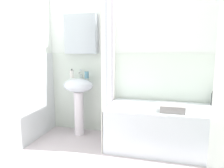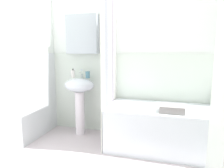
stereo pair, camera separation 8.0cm
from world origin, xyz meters
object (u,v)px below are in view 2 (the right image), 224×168
object	(u,v)px
soap_dispenser	(73,74)
shampoo_bottle	(215,99)
bathtub	(173,129)
towel_folded	(172,109)
toothbrush_cup	(88,75)
sink	(79,94)

from	to	relation	value
soap_dispenser	shampoo_bottle	size ratio (longest dim) A/B	0.74
bathtub	towel_folded	bearing A→B (deg)	-99.53
shampoo_bottle	soap_dispenser	bearing A→B (deg)	-178.02
toothbrush_cup	bathtub	world-z (taller)	toothbrush_cup
bathtub	shampoo_bottle	bearing A→B (deg)	26.81
bathtub	towel_folded	size ratio (longest dim) A/B	5.87
sink	bathtub	xyz separation A→B (m)	(1.33, -0.15, -0.35)
bathtub	shampoo_bottle	world-z (taller)	shampoo_bottle
soap_dispenser	bathtub	distance (m)	1.58
soap_dispenser	toothbrush_cup	size ratio (longest dim) A/B	1.38
soap_dispenser	toothbrush_cup	distance (m)	0.22
soap_dispenser	towel_folded	world-z (taller)	soap_dispenser
sink	soap_dispenser	xyz separation A→B (m)	(-0.11, 0.03, 0.28)
sink	toothbrush_cup	world-z (taller)	toothbrush_cup
toothbrush_cup	towel_folded	world-z (taller)	toothbrush_cup
shampoo_bottle	towel_folded	xyz separation A→B (m)	(-0.52, -0.41, -0.05)
bathtub	shampoo_bottle	xyz separation A→B (m)	(0.49, 0.25, 0.36)
sink	towel_folded	bearing A→B (deg)	-13.70
sink	bathtub	bearing A→B (deg)	-6.50
toothbrush_cup	towel_folded	bearing A→B (deg)	-17.19
soap_dispenser	shampoo_bottle	xyz separation A→B (m)	(1.93, 0.07, -0.27)
soap_dispenser	bathtub	size ratio (longest dim) A/B	0.08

